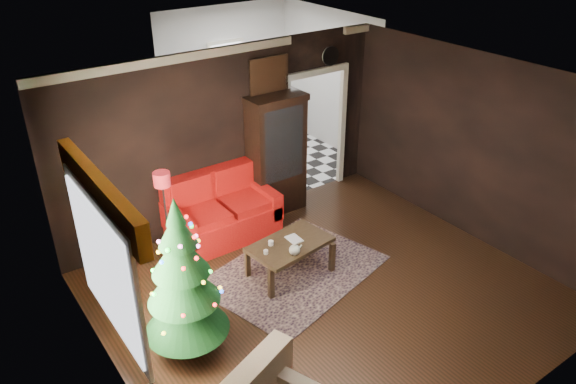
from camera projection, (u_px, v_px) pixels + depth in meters
floor at (327, 294)px, 7.35m from camera, size 5.50×5.50×0.00m
ceiling at (336, 90)px, 6.03m from camera, size 5.50×5.50×0.00m
wall_back at (227, 138)px, 8.48m from camera, size 5.50×0.00×5.50m
wall_front at (511, 314)px, 4.89m from camera, size 5.50×0.00×5.50m
wall_left at (109, 284)px, 5.28m from camera, size 0.00×5.50×5.50m
wall_right at (476, 149)px, 8.10m from camera, size 0.00×5.50×5.50m
doorway at (314, 134)px, 9.52m from camera, size 1.10×0.10×2.10m
left_window at (105, 268)px, 5.42m from camera, size 0.05×1.60×1.40m
valance at (99, 192)px, 5.07m from camera, size 0.12×2.10×0.35m
kitchen_floor at (267, 160)px, 11.09m from camera, size 3.00×3.00×0.00m
kitchen_window at (226, 60)px, 11.32m from camera, size 0.70×0.06×0.70m
rug at (294, 271)px, 7.78m from camera, size 2.70×2.24×0.01m
loveseat at (222, 208)px, 8.38m from camera, size 1.70×0.90×1.00m
curio_cabinet at (276, 158)px, 8.91m from camera, size 0.90×0.45×1.90m
floor_lamp at (167, 220)px, 7.42m from camera, size 0.25×0.25×1.42m
christmas_tree at (182, 277)px, 5.95m from camera, size 1.07×1.07×1.83m
coffee_table at (290, 258)px, 7.63m from camera, size 1.19×0.81×0.50m
teapot at (295, 250)px, 7.22m from camera, size 0.19×0.19×0.16m
cup_a at (271, 243)px, 7.45m from camera, size 0.09×0.09×0.06m
cup_b at (266, 252)px, 7.27m from camera, size 0.07×0.07×0.05m
book at (289, 234)px, 7.48m from camera, size 0.17×0.02×0.23m
wall_clock at (330, 56)px, 8.98m from camera, size 0.32×0.32×0.06m
painting at (269, 76)px, 8.43m from camera, size 0.62×0.05×0.52m
kitchen_counter at (235, 121)px, 11.73m from camera, size 1.80×0.60×0.90m
kitchen_table at (262, 151)px, 10.54m from camera, size 0.70×0.70×0.75m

